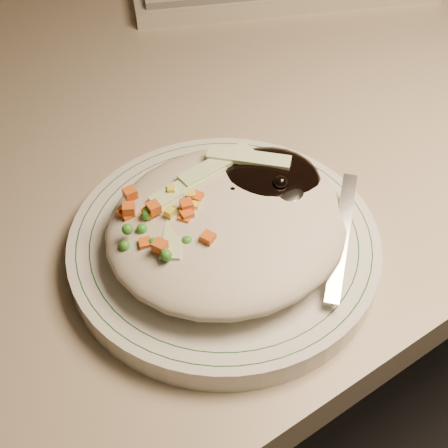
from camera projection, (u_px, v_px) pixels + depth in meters
desk at (178, 235)px, 0.80m from camera, size 1.40×0.70×0.74m
plate at (224, 246)px, 0.51m from camera, size 0.25×0.25×0.02m
plate_rim at (224, 238)px, 0.50m from camera, size 0.24×0.24×0.00m
meal at (229, 217)px, 0.48m from camera, size 0.21×0.19×0.05m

